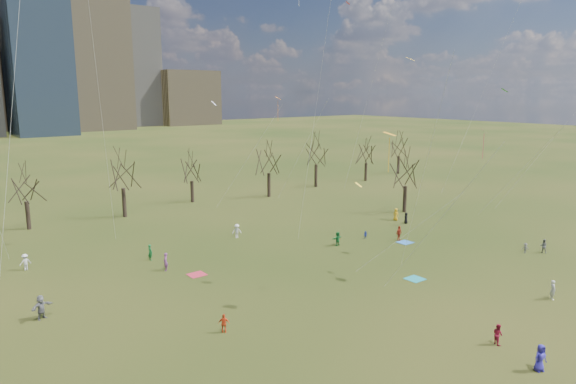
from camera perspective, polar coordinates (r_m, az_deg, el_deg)
ground at (r=46.04m, az=9.38°, el=-10.88°), size 500.00×500.00×0.00m
bare_tree_row at (r=73.94m, az=-12.15°, el=2.28°), size 113.04×29.80×9.50m
blanket_teal at (r=49.73m, az=13.91°, el=-9.35°), size 1.60×1.50×0.03m
blanket_navy at (r=61.00m, az=12.86°, el=-5.47°), size 1.60×1.50×0.03m
blanket_crimson at (r=50.15m, az=-10.10°, el=-9.02°), size 1.60×1.50×0.03m
person_0 at (r=36.90m, az=26.23°, el=-16.21°), size 0.99×0.80×1.76m
person_1 at (r=48.93m, az=27.34°, el=-9.62°), size 0.69×0.73×1.67m
person_2 at (r=39.28m, az=22.29°, el=-14.41°), size 0.79×0.88×1.48m
person_3 at (r=61.20m, az=24.87°, el=-5.67°), size 0.74×0.82×1.10m
person_4 at (r=38.39m, az=-7.12°, el=-14.28°), size 0.87×0.77×1.42m
person_5 at (r=58.39m, az=5.53°, el=-5.18°), size 1.54×0.67×1.60m
person_6 at (r=69.47m, az=12.98°, el=-2.83°), size 0.85×0.84×1.48m
person_7 at (r=51.59m, az=-13.45°, el=-7.55°), size 0.70×0.78×1.78m
person_8 at (r=61.44m, az=8.61°, el=-4.75°), size 0.49×0.56×0.95m
person_9 at (r=61.47m, az=-5.70°, el=-4.32°), size 1.24×1.01×1.67m
person_10 at (r=61.45m, az=12.23°, el=-4.50°), size 1.06×0.54×1.73m
person_11 at (r=44.26m, az=-25.74°, el=-11.46°), size 1.86×1.23×1.92m
person_12 at (r=70.83m, az=11.89°, el=-2.46°), size 0.73×0.92×1.64m
person_13 at (r=55.06m, az=-15.07°, el=-6.49°), size 0.49×0.67×1.69m
person_14 at (r=62.08m, az=26.52°, el=-5.39°), size 0.87×0.92×1.51m
person_15 at (r=56.49m, az=-27.16°, el=-6.94°), size 1.13×0.74×1.63m
kites_airborne at (r=56.68m, az=5.20°, el=7.76°), size 76.69×43.74×34.54m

